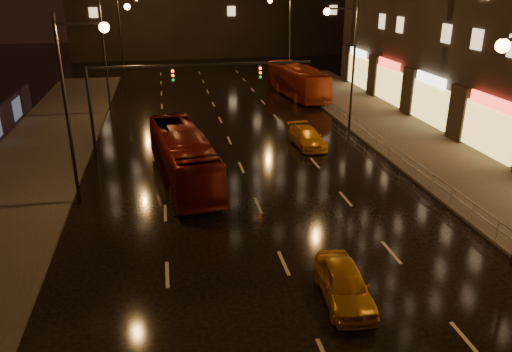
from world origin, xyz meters
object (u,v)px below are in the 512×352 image
Objects in this scene: bus_red at (183,156)px; taxi_far at (307,137)px; bus_curb at (297,81)px; taxi_near at (344,284)px.

bus_red is 2.42× the size of taxi_far.
taxi_far is (-3.55, -16.41, -0.94)m from bus_curb.
taxi_far is (9.23, 5.22, -0.89)m from bus_red.
taxi_near reaches higher than taxi_far.
bus_curb is at bearing 74.03° from taxi_far.
bus_red is 25.12m from bus_curb.
bus_red is 14.48m from taxi_near.
bus_red reaches higher than taxi_near.
bus_curb reaches higher than bus_red.
bus_red is 10.64m from taxi_far.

